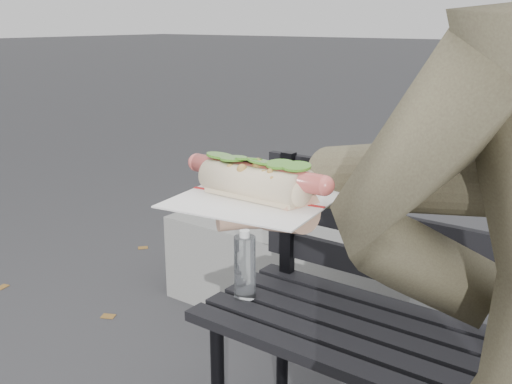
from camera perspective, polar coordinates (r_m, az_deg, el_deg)
park_bench at (r=1.63m, az=20.45°, el=-12.55°), size 1.50×0.44×0.88m
concrete_block at (r=2.66m, az=3.79°, el=-7.80°), size 1.20×0.40×0.40m
held_hotdog at (r=0.72m, az=15.40°, el=0.93°), size 0.63×0.30×0.20m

